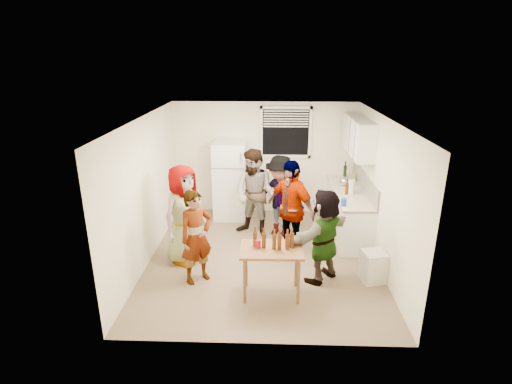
{
  "coord_description": "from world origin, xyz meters",
  "views": [
    {
      "loc": [
        0.1,
        -6.39,
        3.5
      ],
      "look_at": [
        -0.13,
        0.28,
        1.15
      ],
      "focal_mm": 28.0,
      "sensor_mm": 36.0,
      "label": 1
    }
  ],
  "objects_px": {
    "guest_stripe": "(199,280)",
    "guest_back_left": "(255,234)",
    "serving_table": "(271,294)",
    "red_cup": "(258,247)",
    "wine_bottle": "(345,178)",
    "guest_back_right": "(279,234)",
    "trash_bin": "(373,267)",
    "refrigerator": "(230,180)",
    "kettle": "(344,186)",
    "guest_orange": "(321,278)",
    "beer_bottle_counter": "(346,194)",
    "guest_black": "(289,254)",
    "blue_cup": "(343,206)",
    "guest_grey": "(187,260)",
    "beer_bottle_table": "(287,249)"
  },
  "relations": [
    {
      "from": "serving_table",
      "to": "guest_back_right",
      "type": "xyz_separation_m",
      "value": [
        0.17,
        2.14,
        0.0
      ]
    },
    {
      "from": "guest_orange",
      "to": "guest_grey",
      "type": "bearing_deg",
      "value": -58.14
    },
    {
      "from": "guest_stripe",
      "to": "guest_orange",
      "type": "height_order",
      "value": "guest_orange"
    },
    {
      "from": "guest_back_left",
      "to": "red_cup",
      "type": "bearing_deg",
      "value": -60.5
    },
    {
      "from": "wine_bottle",
      "to": "guest_stripe",
      "type": "bearing_deg",
      "value": -135.1
    },
    {
      "from": "kettle",
      "to": "guest_back_left",
      "type": "bearing_deg",
      "value": -153.26
    },
    {
      "from": "red_cup",
      "to": "serving_table",
      "type": "bearing_deg",
      "value": -10.79
    },
    {
      "from": "beer_bottle_counter",
      "to": "guest_black",
      "type": "xyz_separation_m",
      "value": [
        -1.12,
        -0.76,
        -0.9
      ]
    },
    {
      "from": "serving_table",
      "to": "guest_black",
      "type": "height_order",
      "value": "serving_table"
    },
    {
      "from": "refrigerator",
      "to": "guest_stripe",
      "type": "distance_m",
      "value": 2.81
    },
    {
      "from": "beer_bottle_counter",
      "to": "refrigerator",
      "type": "bearing_deg",
      "value": 157.69
    },
    {
      "from": "guest_grey",
      "to": "refrigerator",
      "type": "bearing_deg",
      "value": 18.78
    },
    {
      "from": "beer_bottle_table",
      "to": "guest_black",
      "type": "distance_m",
      "value": 1.52
    },
    {
      "from": "serving_table",
      "to": "guest_stripe",
      "type": "distance_m",
      "value": 1.24
    },
    {
      "from": "refrigerator",
      "to": "guest_orange",
      "type": "relative_size",
      "value": 1.1
    },
    {
      "from": "guest_stripe",
      "to": "guest_back_left",
      "type": "relative_size",
      "value": 0.87
    },
    {
      "from": "refrigerator",
      "to": "guest_stripe",
      "type": "relative_size",
      "value": 1.11
    },
    {
      "from": "guest_black",
      "to": "guest_orange",
      "type": "bearing_deg",
      "value": -15.53
    },
    {
      "from": "beer_bottle_counter",
      "to": "guest_black",
      "type": "bearing_deg",
      "value": -145.75
    },
    {
      "from": "kettle",
      "to": "guest_orange",
      "type": "xyz_separation_m",
      "value": [
        -0.68,
        -2.12,
        -0.9
      ]
    },
    {
      "from": "kettle",
      "to": "red_cup",
      "type": "xyz_separation_m",
      "value": [
        -1.7,
        -2.56,
        -0.12
      ]
    },
    {
      "from": "wine_bottle",
      "to": "red_cup",
      "type": "xyz_separation_m",
      "value": [
        -1.8,
        -3.1,
        -0.12
      ]
    },
    {
      "from": "serving_table",
      "to": "red_cup",
      "type": "xyz_separation_m",
      "value": [
        -0.21,
        0.04,
        0.78
      ]
    },
    {
      "from": "guest_back_right",
      "to": "guest_orange",
      "type": "bearing_deg",
      "value": -46.8
    },
    {
      "from": "red_cup",
      "to": "trash_bin",
      "type": "bearing_deg",
      "value": 12.51
    },
    {
      "from": "guest_grey",
      "to": "guest_black",
      "type": "bearing_deg",
      "value": -45.56
    },
    {
      "from": "guest_stripe",
      "to": "guest_back_left",
      "type": "xyz_separation_m",
      "value": [
        0.86,
        1.73,
        0.0
      ]
    },
    {
      "from": "red_cup",
      "to": "guest_orange",
      "type": "distance_m",
      "value": 1.36
    },
    {
      "from": "trash_bin",
      "to": "guest_stripe",
      "type": "xyz_separation_m",
      "value": [
        -2.81,
        -0.08,
        -0.25
      ]
    },
    {
      "from": "wine_bottle",
      "to": "beer_bottle_counter",
      "type": "xyz_separation_m",
      "value": [
        -0.15,
        -1.07,
        -0.0
      ]
    },
    {
      "from": "wine_bottle",
      "to": "blue_cup",
      "type": "relative_size",
      "value": 2.06
    },
    {
      "from": "guest_back_right",
      "to": "refrigerator",
      "type": "bearing_deg",
      "value": 161.95
    },
    {
      "from": "serving_table",
      "to": "red_cup",
      "type": "height_order",
      "value": "red_cup"
    },
    {
      "from": "serving_table",
      "to": "guest_grey",
      "type": "relative_size",
      "value": 0.53
    },
    {
      "from": "beer_bottle_counter",
      "to": "guest_stripe",
      "type": "height_order",
      "value": "beer_bottle_counter"
    },
    {
      "from": "kettle",
      "to": "wine_bottle",
      "type": "relative_size",
      "value": 0.92
    },
    {
      "from": "kettle",
      "to": "guest_back_left",
      "type": "distance_m",
      "value": 2.09
    },
    {
      "from": "beer_bottle_counter",
      "to": "trash_bin",
      "type": "relative_size",
      "value": 0.45
    },
    {
      "from": "wine_bottle",
      "to": "blue_cup",
      "type": "xyz_separation_m",
      "value": [
        -0.31,
        -1.68,
        0.0
      ]
    },
    {
      "from": "beer_bottle_counter",
      "to": "trash_bin",
      "type": "bearing_deg",
      "value": -83.35
    },
    {
      "from": "guest_stripe",
      "to": "red_cup",
      "type": "bearing_deg",
      "value": -59.72
    },
    {
      "from": "kettle",
      "to": "guest_black",
      "type": "relative_size",
      "value": 0.14
    },
    {
      "from": "trash_bin",
      "to": "refrigerator",
      "type": "bearing_deg",
      "value": 134.51
    },
    {
      "from": "serving_table",
      "to": "guest_orange",
      "type": "distance_m",
      "value": 0.95
    },
    {
      "from": "kettle",
      "to": "guest_back_left",
      "type": "xyz_separation_m",
      "value": [
        -1.82,
        -0.5,
        -0.9
      ]
    },
    {
      "from": "wine_bottle",
      "to": "beer_bottle_counter",
      "type": "relative_size",
      "value": 1.2
    },
    {
      "from": "kettle",
      "to": "serving_table",
      "type": "bearing_deg",
      "value": -108.62
    },
    {
      "from": "wine_bottle",
      "to": "guest_back_right",
      "type": "bearing_deg",
      "value": -145.08
    },
    {
      "from": "guest_grey",
      "to": "trash_bin",
      "type": "bearing_deg",
      "value": -64.95
    },
    {
      "from": "wine_bottle",
      "to": "trash_bin",
      "type": "bearing_deg",
      "value": -89.18
    }
  ]
}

